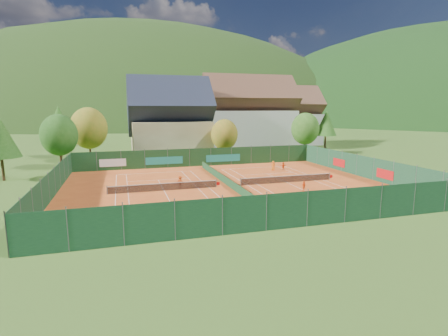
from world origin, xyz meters
TOP-DOWN VIEW (x-y plane):
  - ground at (0.00, 0.00)m, footprint 600.00×600.00m
  - clay_pad at (0.00, 0.00)m, footprint 40.00×32.00m
  - court_markings_left at (-8.00, 0.00)m, footprint 11.03×23.83m
  - court_markings_right at (8.00, 0.00)m, footprint 11.03×23.83m
  - tennis_net_left at (-7.85, 0.00)m, footprint 13.30×0.10m
  - tennis_net_right at (8.15, 0.00)m, footprint 13.30×0.10m
  - court_divider at (0.00, 0.00)m, footprint 0.03×28.80m
  - fence_north at (-0.46, 15.99)m, footprint 40.00×0.10m
  - fence_south at (0.00, -16.00)m, footprint 40.00×0.04m
  - fence_west at (-20.00, 0.00)m, footprint 0.04×32.00m
  - fence_east at (20.00, 0.05)m, footprint 0.09×32.00m
  - chalet at (-3.00, 30.00)m, footprint 16.20×12.00m
  - hotel_block_a at (16.00, 36.00)m, footprint 21.60×11.00m
  - hotel_block_b at (30.00, 44.00)m, footprint 17.28×10.00m
  - tree_west_front at (-22.00, 20.00)m, footprint 5.72×5.72m
  - tree_west_mid at (-18.00, 26.00)m, footprint 6.44×6.44m
  - tree_west_back at (-24.00, 34.00)m, footprint 5.60×5.60m
  - tree_center at (6.00, 22.00)m, footprint 5.01×5.01m
  - tree_east_front at (24.00, 24.00)m, footprint 5.72×5.72m
  - tree_east_mid at (34.00, 32.00)m, footprint 5.04×5.04m
  - tree_east_back at (26.00, 40.00)m, footprint 7.15×7.15m
  - mountain_backdrop at (28.54, 233.48)m, footprint 820.00×530.00m
  - ball_hopper at (12.26, -12.57)m, footprint 0.34×0.34m
  - loose_ball_0 at (-10.31, -4.44)m, footprint 0.07×0.07m
  - loose_ball_1 at (5.78, -8.81)m, footprint 0.07×0.07m
  - loose_ball_2 at (4.46, 2.87)m, footprint 0.07×0.07m
  - loose_ball_3 at (-6.77, 8.65)m, footprint 0.07×0.07m
  - player_left_near at (-12.37, -10.16)m, footprint 0.58×0.50m
  - player_left_mid at (-4.69, -9.88)m, footprint 0.75×0.68m
  - player_left_far at (-5.92, 0.80)m, footprint 1.14×0.92m
  - player_right_near at (7.69, -4.99)m, footprint 0.80×0.60m
  - player_right_far_a at (10.00, 8.75)m, footprint 0.82×0.63m
  - player_right_far_b at (11.69, 8.66)m, footprint 1.19×0.53m

SIDE VIEW (x-z plane):
  - mountain_backdrop at x=28.54m, z-range -160.64..81.36m
  - ground at x=0.00m, z-range -0.02..-0.02m
  - clay_pad at x=0.00m, z-range 0.00..0.01m
  - court_markings_left at x=-8.00m, z-range 0.01..0.01m
  - court_markings_right at x=8.00m, z-range 0.01..0.01m
  - loose_ball_0 at x=-10.31m, z-range 0.00..0.07m
  - loose_ball_1 at x=5.78m, z-range 0.00..0.07m
  - loose_ball_2 at x=4.46m, z-range 0.00..0.07m
  - loose_ball_3 at x=-6.77m, z-range 0.00..0.07m
  - court_divider at x=0.00m, z-range 0.00..1.00m
  - tennis_net_left at x=-7.85m, z-range 0.00..1.02m
  - tennis_net_right at x=8.15m, z-range 0.00..1.02m
  - ball_hopper at x=12.26m, z-range 0.16..0.96m
  - player_right_far_b at x=11.69m, z-range 0.00..1.24m
  - player_right_near at x=7.69m, z-range 0.00..1.27m
  - player_left_mid at x=-4.69m, z-range 0.00..1.27m
  - player_left_near at x=-12.37m, z-range 0.00..1.35m
  - player_right_far_a at x=10.00m, z-range 0.00..1.49m
  - player_left_far at x=-5.92m, z-range 0.00..1.53m
  - fence_north at x=-0.46m, z-range -0.03..2.97m
  - fence_east at x=20.00m, z-range -0.02..2.98m
  - fence_south at x=0.00m, z-range 0.00..3.00m
  - fence_west at x=-20.00m, z-range 0.00..3.00m
  - tree_center at x=6.00m, z-range 0.92..8.52m
  - tree_west_front at x=-22.00m, z-range 1.05..9.74m
  - tree_east_front at x=24.00m, z-range 1.05..9.74m
  - tree_east_mid at x=34.00m, z-range 1.56..10.56m
  - tree_west_mid at x=-18.00m, z-range 1.18..10.96m
  - hotel_block_b at x=30.00m, z-range -1.13..14.37m
  - chalet at x=-3.00m, z-range -1.38..14.62m
  - tree_west_back at x=-24.00m, z-range 1.74..11.74m
  - tree_east_back at x=26.00m, z-range 1.31..12.18m
  - hotel_block_a at x=16.00m, z-range -1.24..16.01m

